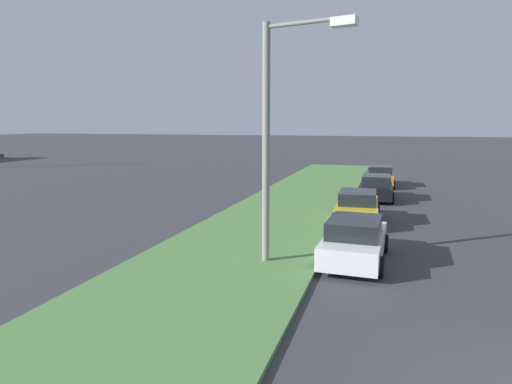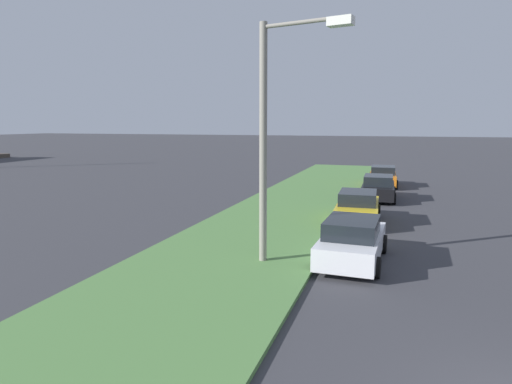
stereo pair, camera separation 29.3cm
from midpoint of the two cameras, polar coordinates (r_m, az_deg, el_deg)
grass_median at (r=17.95m, az=0.65°, el=-5.41°), size 60.00×6.00×0.12m
parked_car_white at (r=14.80m, az=12.94°, el=-6.16°), size 4.37×2.15×1.47m
parked_car_yellow at (r=20.58m, az=13.47°, el=-1.93°), size 4.36×2.14×1.47m
parked_car_black at (r=27.01m, az=15.88°, el=0.53°), size 4.33×2.08×1.47m
parked_car_orange at (r=32.86m, az=16.39°, el=1.96°), size 4.35×2.12×1.47m
streetlight at (r=13.55m, az=2.90°, el=8.40°), size 0.87×2.85×7.50m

